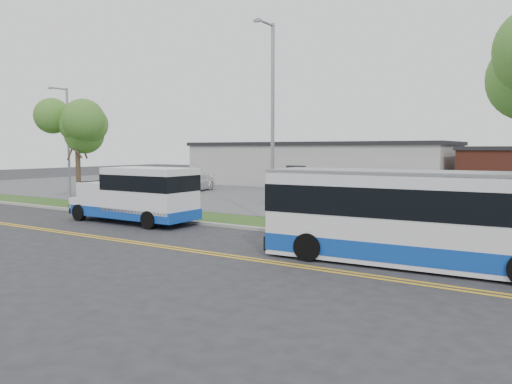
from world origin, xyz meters
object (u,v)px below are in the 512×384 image
Objects in this scene: parked_car_a at (284,191)px; parked_car_b at (194,183)px; streetlight_far at (67,138)px; pedestrian at (104,192)px; streetlight_near at (272,117)px; shuttle_bus at (139,194)px; transit_bus at (435,219)px; tree_west at (77,127)px.

parked_car_a reaches higher than parked_car_b.
pedestrian is (5.47, -1.42, -3.59)m from streetlight_far.
parked_car_a is (-4.43, 8.97, -4.39)m from streetlight_near.
streetlight_far is at bearing -121.60° from parked_car_b.
parked_car_b is at bearing 68.48° from streetlight_far.
pedestrian is at bearing 151.23° from shuttle_bus.
transit_bus is at bearing -45.42° from parked_car_b.
parked_car_a is at bearing 38.80° from tree_west.
tree_west is 10.33m from shuttle_bus.
pedestrian is (-13.53, 1.27, -4.35)m from streetlight_near.
pedestrian is (1.47, 0.80, -4.24)m from tree_west.
transit_bus is at bearing -27.50° from streetlight_near.
pedestrian is (-22.23, 5.80, -0.64)m from transit_bus.
parked_car_b is at bearing -89.21° from pedestrian.
pedestrian reaches higher than parked_car_b.
streetlight_far is at bearing 161.98° from transit_bus.
streetlight_far reaches higher than pedestrian.
shuttle_bus is at bearing -23.25° from streetlight_far.
streetlight_far reaches higher than shuttle_bus.
pedestrian is 0.35× the size of parked_car_a.
tree_west is 14.23m from parked_car_a.
tree_west is at bearing 164.67° from transit_bus.
pedestrian is 0.32× the size of parked_car_b.
streetlight_near is at bearing -1.80° from tree_west.
shuttle_bus is at bearing -153.85° from streetlight_near.
transit_bus is (23.70, -5.00, -3.60)m from tree_west.
pedestrian reaches higher than parked_car_a.
transit_bus is 2.25× the size of parked_car_b.
streetlight_far reaches higher than parked_car_b.
parked_car_b is at bearing 90.82° from tree_west.
transit_bus is at bearing -14.60° from streetlight_far.
shuttle_bus is 8.69m from pedestrian.
streetlight_far is 1.09× the size of shuttle_bus.
transit_bus reaches higher than shuttle_bus.
transit_bus is at bearing -68.06° from parked_car_a.
parked_car_b is (3.83, 9.71, -3.67)m from streetlight_far.
transit_bus reaches higher than parked_car_b.
streetlight_far is 5.08× the size of pedestrian.
streetlight_far is (-19.00, 2.69, -0.76)m from streetlight_near.
tree_west is 4.62m from streetlight_far.
pedestrian is at bearing 161.96° from transit_bus.
parked_car_b is at bearing 121.22° from shuttle_bus.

